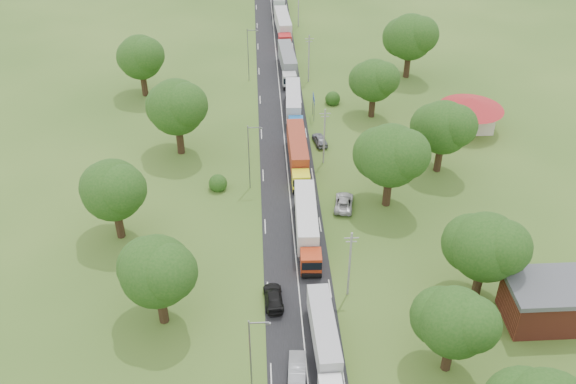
{
  "coord_description": "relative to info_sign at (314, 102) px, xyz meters",
  "views": [
    {
      "loc": [
        -4.16,
        -59.69,
        51.86
      ],
      "look_at": [
        -0.43,
        9.39,
        3.0
      ],
      "focal_mm": 40.0,
      "sensor_mm": 36.0,
      "label": 1
    }
  ],
  "objects": [
    {
      "name": "pole_1",
      "position": [
        0.3,
        -42.0,
        1.68
      ],
      "size": [
        1.6,
        0.24,
        9.0
      ],
      "color": "gray",
      "rests_on": "ground"
    },
    {
      "name": "car_lane_rear",
      "position": [
        -8.2,
        -42.83,
        -2.26
      ],
      "size": [
        2.38,
        5.21,
        1.48
      ],
      "primitive_type": "imported",
      "rotation": [
        0.0,
        0.0,
        3.2
      ],
      "color": "black",
      "rests_on": "ground"
    },
    {
      "name": "tree_5",
      "position": [
        16.79,
        -16.84,
        4.22
      ],
      "size": [
        8.8,
        8.8,
        11.07
      ],
      "color": "#382616",
      "rests_on": "ground"
    },
    {
      "name": "truck_0",
      "position": [
        -3.24,
        -50.45,
        -1.02
      ],
      "size": [
        2.66,
        13.49,
        3.73
      ],
      "color": "white",
      "rests_on": "ground"
    },
    {
      "name": "truck_4",
      "position": [
        -3.35,
        17.79,
        -0.85
      ],
      "size": [
        3.12,
        14.7,
        4.06
      ],
      "color": "#B9B9B9",
      "rests_on": "ground"
    },
    {
      "name": "lamp_1",
      "position": [
        -10.55,
        -20.0,
        2.55
      ],
      "size": [
        2.03,
        0.22,
        10.0
      ],
      "color": "slate",
      "rests_on": "ground"
    },
    {
      "name": "lamp_2",
      "position": [
        -10.55,
        15.0,
        2.55
      ],
      "size": [
        2.03,
        0.22,
        10.0
      ],
      "color": "slate",
      "rests_on": "ground"
    },
    {
      "name": "truck_3",
      "position": [
        -3.27,
        0.96,
        -0.93
      ],
      "size": [
        2.94,
        14.13,
        3.91
      ],
      "color": "#1C61A8",
      "rests_on": "ground"
    },
    {
      "name": "car_verge_near",
      "position": [
        1.96,
        -25.23,
        -2.28
      ],
      "size": [
        3.34,
        5.55,
        1.44
      ],
      "primitive_type": "imported",
      "rotation": [
        0.0,
        0.0,
        2.95
      ],
      "color": "#B0B0B0",
      "rests_on": "ground"
    },
    {
      "name": "pole_3",
      "position": [
        0.3,
        14.0,
        1.68
      ],
      "size": [
        1.6,
        0.24,
        9.0
      ],
      "color": "gray",
      "rests_on": "ground"
    },
    {
      "name": "tree_2",
      "position": [
        8.79,
        -52.86,
        3.59
      ],
      "size": [
        8.0,
        8.0,
        10.1
      ],
      "color": "#382616",
      "rests_on": "ground"
    },
    {
      "name": "lamp_0",
      "position": [
        -10.55,
        -55.0,
        2.55
      ],
      "size": [
        2.03,
        0.22,
        10.0
      ],
      "color": "slate",
      "rests_on": "ground"
    },
    {
      "name": "pole_4",
      "position": [
        0.3,
        42.0,
        1.68
      ],
      "size": [
        1.6,
        0.24,
        9.0
      ],
      "color": "gray",
      "rests_on": "ground"
    },
    {
      "name": "tree_4",
      "position": [
        7.79,
        -24.83,
        4.85
      ],
      "size": [
        9.6,
        9.6,
        12.05
      ],
      "color": "#382616",
      "rests_on": "ground"
    },
    {
      "name": "tree_13",
      "position": [
        -29.21,
        10.16,
        4.22
      ],
      "size": [
        8.8,
        8.8,
        11.07
      ],
      "color": "#382616",
      "rests_on": "ground"
    },
    {
      "name": "ground",
      "position": [
        -5.2,
        -35.0,
        -3.0
      ],
      "size": [
        260.0,
        260.0,
        0.0
      ],
      "primitive_type": "plane",
      "color": "#32531B",
      "rests_on": "ground"
    },
    {
      "name": "tree_3",
      "position": [
        14.79,
        -42.84,
        4.22
      ],
      "size": [
        8.8,
        8.8,
        11.07
      ],
      "color": "#382616",
      "rests_on": "ground"
    },
    {
      "name": "truck_6",
      "position": [
        -3.44,
        52.09,
        -0.76
      ],
      "size": [
        3.09,
        15.25,
        4.22
      ],
      "color": "#266737",
      "rests_on": "ground"
    },
    {
      "name": "road",
      "position": [
        -5.2,
        -15.0,
        -3.0
      ],
      "size": [
        8.0,
        200.0,
        0.04
      ],
      "primitive_type": "cube",
      "color": "black",
      "rests_on": "ground"
    },
    {
      "name": "info_sign",
      "position": [
        0.0,
        0.0,
        0.0
      ],
      "size": [
        0.12,
        3.1,
        4.1
      ],
      "color": "slate",
      "rests_on": "ground"
    },
    {
      "name": "truck_2",
      "position": [
        -3.57,
        -14.59,
        -0.84
      ],
      "size": [
        2.59,
        14.69,
        4.07
      ],
      "color": "yellow",
      "rests_on": "ground"
    },
    {
      "name": "tree_6",
      "position": [
        9.79,
        0.14,
        3.59
      ],
      "size": [
        8.0,
        8.0,
        10.1
      ],
      "color": "#382616",
      "rests_on": "ground"
    },
    {
      "name": "car_verge_far",
      "position": [
        0.3,
        -8.5,
        -2.27
      ],
      "size": [
        2.47,
        4.56,
        1.47
      ],
      "primitive_type": "imported",
      "rotation": [
        0.0,
        0.0,
        3.32
      ],
      "color": "slate",
      "rests_on": "ground"
    },
    {
      "name": "tree_11",
      "position": [
        -27.21,
        -29.84,
        4.22
      ],
      "size": [
        8.8,
        8.8,
        11.07
      ],
      "color": "#382616",
      "rests_on": "ground"
    },
    {
      "name": "tree_12",
      "position": [
        -21.21,
        -9.83,
        4.85
      ],
      "size": [
        9.6,
        9.6,
        12.05
      ],
      "color": "#382616",
      "rests_on": "ground"
    },
    {
      "name": "truck_1",
      "position": [
        -3.59,
        -31.6,
        -0.81
      ],
      "size": [
        2.9,
        14.96,
        4.14
      ],
      "color": "#A93113",
      "rests_on": "ground"
    },
    {
      "name": "house_cream",
      "position": [
        24.8,
        -5.0,
        0.64
      ],
      "size": [
        10.08,
        10.08,
        5.8
      ],
      "color": "beige",
      "rests_on": "ground"
    },
    {
      "name": "car_lane_mid",
      "position": [
        -6.2,
        -53.0,
        -2.2
      ],
      "size": [
        2.12,
        5.01,
        1.61
      ],
      "primitive_type": "imported",
      "rotation": [
        0.0,
        0.0,
        3.05
      ],
      "color": "#999BA0",
      "rests_on": "ground"
    },
    {
      "name": "truck_5",
      "position": [
        -3.29,
        36.43,
        -0.75
      ],
      "size": [
        3.26,
        15.33,
        4.24
      ],
      "color": "red",
      "rests_on": "ground"
    },
    {
      "name": "pole_2",
      "position": [
        0.3,
        -14.0,
        1.68
      ],
      "size": [
        1.6,
        0.24,
        9.0
      ],
      "color": "gray",
      "rests_on": "ground"
    },
    {
      "name": "tree_7",
      "position": [
        18.79,
        15.17,
        4.85
      ],
      "size": [
        9.6,
        9.6,
        12.05
      ],
      "color": "#382616",
      "rests_on": "ground"
    },
    {
      "name": "tree_10",
      "position": [
        -20.21,
        -44.84,
        4.22
      ],
      "size": [
        8.8,
        8.8,
        11.07
      ],
      "color": "#382616",
      "rests_on": "ground"
    },
    {
      "name": "house_brick",
      "position": [
        20.8,
        -47.0,
        -0.35
      ],
      "size": [
        8.6,
        6.6,
        5.2
      ],
      "color": "maroon",
      "rests_on": "ground"
    }
  ]
}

